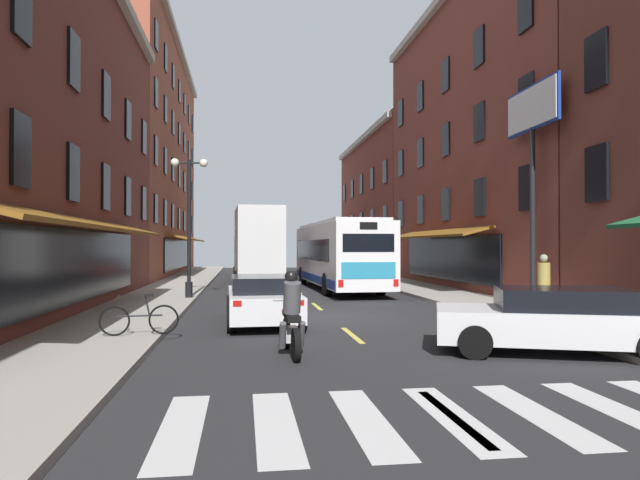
# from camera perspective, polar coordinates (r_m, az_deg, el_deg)

# --- Properties ---
(ground_plane) EXTENTS (34.80, 80.00, 0.10)m
(ground_plane) POSITION_cam_1_polar(r_m,az_deg,el_deg) (17.09, 0.99, -7.95)
(ground_plane) COLOR #28282B
(lane_centre_dashes) EXTENTS (0.14, 73.90, 0.01)m
(lane_centre_dashes) POSITION_cam_1_polar(r_m,az_deg,el_deg) (16.84, 1.12, -7.87)
(lane_centre_dashes) COLOR #DBCC4C
(lane_centre_dashes) RESTS_ON ground
(crosswalk_near) EXTENTS (7.10, 2.80, 0.01)m
(crosswalk_near) POSITION_cam_1_polar(r_m,az_deg,el_deg) (7.53, 13.24, -16.94)
(crosswalk_near) COLOR silver
(crosswalk_near) RESTS_ON ground
(sidewalk_left) EXTENTS (3.00, 80.00, 0.14)m
(sidewalk_left) POSITION_cam_1_polar(r_m,az_deg,el_deg) (17.20, -19.00, -7.46)
(sidewalk_left) COLOR #A39E93
(sidewalk_left) RESTS_ON ground
(sidewalk_right) EXTENTS (3.00, 80.00, 0.14)m
(sidewalk_right) POSITION_cam_1_polar(r_m,az_deg,el_deg) (18.89, 19.10, -6.85)
(sidewalk_right) COLOR #A39E93
(sidewalk_right) RESTS_ON ground
(billboard_sign) EXTENTS (0.40, 3.31, 7.40)m
(billboard_sign) POSITION_cam_1_polar(r_m,az_deg,el_deg) (20.56, 20.65, 9.96)
(billboard_sign) COLOR black
(billboard_sign) RESTS_ON sidewalk_right
(transit_bus) EXTENTS (2.93, 12.31, 3.28)m
(transit_bus) POSITION_cam_1_polar(r_m,az_deg,el_deg) (27.86, 1.77, -1.47)
(transit_bus) COLOR white
(transit_bus) RESTS_ON ground
(box_truck) EXTENTS (2.74, 8.08, 4.20)m
(box_truck) POSITION_cam_1_polar(r_m,az_deg,el_deg) (31.89, -6.36, -0.59)
(box_truck) COLOR black
(box_truck) RESTS_ON ground
(sedan_near) EXTENTS (4.86, 3.27, 1.29)m
(sedan_near) POSITION_cam_1_polar(r_m,az_deg,el_deg) (12.19, 22.62, -7.42)
(sedan_near) COLOR silver
(sedan_near) RESTS_ON ground
(sedan_mid) EXTENTS (2.06, 4.78, 1.31)m
(sedan_mid) POSITION_cam_1_polar(r_m,az_deg,el_deg) (15.67, -5.82, -5.92)
(sedan_mid) COLOR silver
(sedan_mid) RESTS_ON ground
(sedan_far) EXTENTS (2.11, 4.82, 1.36)m
(sedan_far) POSITION_cam_1_polar(r_m,az_deg,el_deg) (42.30, -7.05, -2.58)
(sedan_far) COLOR maroon
(sedan_far) RESTS_ON ground
(motorcycle_rider) EXTENTS (0.62, 2.07, 1.66)m
(motorcycle_rider) POSITION_cam_1_polar(r_m,az_deg,el_deg) (11.14, -2.91, -7.93)
(motorcycle_rider) COLOR black
(motorcycle_rider) RESTS_ON ground
(bicycle_near) EXTENTS (1.71, 0.48, 0.91)m
(bicycle_near) POSITION_cam_1_polar(r_m,az_deg,el_deg) (13.34, -17.77, -7.59)
(bicycle_near) COLOR black
(bicycle_near) RESTS_ON sidewalk_left
(pedestrian_mid) EXTENTS (0.36, 0.36, 1.75)m
(pedestrian_mid) POSITION_cam_1_polar(r_m,az_deg,el_deg) (17.89, 21.68, -4.06)
(pedestrian_mid) COLOR #33663F
(pedestrian_mid) RESTS_ON sidewalk_right
(street_lamp_twin) EXTENTS (1.42, 0.32, 5.40)m
(street_lamp_twin) POSITION_cam_1_polar(r_m,az_deg,el_deg) (22.53, -13.08, 1.93)
(street_lamp_twin) COLOR black
(street_lamp_twin) RESTS_ON sidewalk_left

